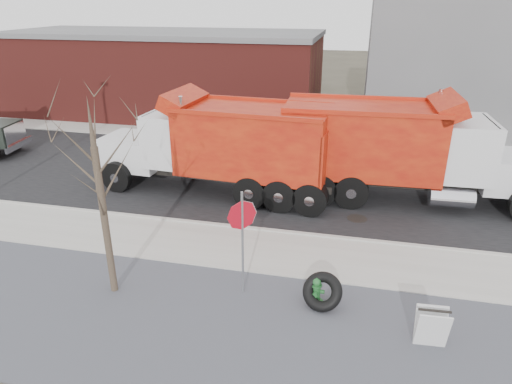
% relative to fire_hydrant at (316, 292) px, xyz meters
% --- Properties ---
extents(ground, '(120.00, 120.00, 0.00)m').
position_rel_fire_hydrant_xyz_m(ground, '(-2.08, 1.95, -0.34)').
color(ground, '#383328').
rests_on(ground, ground).
extents(gravel_verge, '(60.00, 5.00, 0.03)m').
position_rel_fire_hydrant_xyz_m(gravel_verge, '(-2.08, -1.55, -0.33)').
color(gravel_verge, slate).
rests_on(gravel_verge, ground).
extents(sidewalk, '(60.00, 2.50, 0.06)m').
position_rel_fire_hydrant_xyz_m(sidewalk, '(-2.08, 2.20, -0.31)').
color(sidewalk, '#9E9B93').
rests_on(sidewalk, ground).
extents(curb, '(60.00, 0.15, 0.11)m').
position_rel_fire_hydrant_xyz_m(curb, '(-2.08, 3.50, -0.29)').
color(curb, '#9E9B93').
rests_on(curb, ground).
extents(road, '(60.00, 9.40, 0.02)m').
position_rel_fire_hydrant_xyz_m(road, '(-2.08, 8.25, -0.33)').
color(road, black).
rests_on(road, ground).
extents(far_sidewalk, '(60.00, 2.00, 0.06)m').
position_rel_fire_hydrant_xyz_m(far_sidewalk, '(-2.08, 13.95, -0.31)').
color(far_sidewalk, '#9E9B93').
rests_on(far_sidewalk, ground).
extents(building_grey, '(12.00, 10.00, 8.00)m').
position_rel_fire_hydrant_xyz_m(building_grey, '(6.92, 19.95, 3.66)').
color(building_grey, slate).
rests_on(building_grey, ground).
extents(building_brick, '(20.20, 8.20, 5.30)m').
position_rel_fire_hydrant_xyz_m(building_brick, '(-12.08, 18.95, 2.31)').
color(building_brick, maroon).
rests_on(building_brick, ground).
extents(bare_tree, '(3.20, 3.20, 5.20)m').
position_rel_fire_hydrant_xyz_m(bare_tree, '(-5.28, -0.65, 2.96)').
color(bare_tree, '#382D23').
rests_on(bare_tree, ground).
extents(fire_hydrant, '(0.42, 0.41, 0.74)m').
position_rel_fire_hydrant_xyz_m(fire_hydrant, '(0.00, 0.00, 0.00)').
color(fire_hydrant, '#25632B').
rests_on(fire_hydrant, ground).
extents(truck_tire, '(1.18, 1.07, 0.95)m').
position_rel_fire_hydrant_xyz_m(truck_tire, '(0.16, -0.10, 0.10)').
color(truck_tire, black).
rests_on(truck_tire, ground).
extents(stop_sign, '(0.63, 0.52, 2.90)m').
position_rel_fire_hydrant_xyz_m(stop_sign, '(-1.92, 0.03, 1.63)').
color(stop_sign, gray).
rests_on(stop_sign, ground).
extents(sandwich_board, '(0.72, 0.48, 0.96)m').
position_rel_fire_hydrant_xyz_m(sandwich_board, '(2.63, -1.01, 0.17)').
color(sandwich_board, silver).
rests_on(sandwich_board, ground).
extents(dump_truck_red_a, '(10.25, 3.11, 4.06)m').
position_rel_fire_hydrant_xyz_m(dump_truck_red_a, '(2.21, 7.29, 1.72)').
color(dump_truck_red_a, black).
rests_on(dump_truck_red_a, ground).
extents(dump_truck_red_b, '(9.55, 3.29, 3.95)m').
position_rel_fire_hydrant_xyz_m(dump_truck_red_b, '(-4.38, 6.47, 1.67)').
color(dump_truck_red_b, black).
rests_on(dump_truck_red_b, ground).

